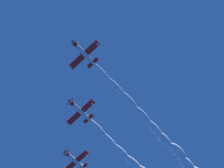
# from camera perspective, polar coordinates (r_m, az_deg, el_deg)

# --- Properties ---
(airplane_lead) EXTENTS (8.11, 8.23, 3.13)m
(airplane_lead) POSITION_cam_1_polar(r_m,az_deg,el_deg) (80.46, -5.26, 5.69)
(airplane_lead) COLOR silver
(airplane_left_wingman) EXTENTS (8.15, 8.25, 3.11)m
(airplane_left_wingman) POSITION_cam_1_polar(r_m,az_deg,el_deg) (86.95, -5.94, -4.83)
(airplane_left_wingman) COLOR silver
(airplane_right_wingman) EXTENTS (8.12, 8.28, 3.06)m
(airplane_right_wingman) POSITION_cam_1_polar(r_m,az_deg,el_deg) (95.19, -6.88, -13.69)
(airplane_right_wingman) COLOR silver
(smoke_trail_lead) EXTENTS (45.61, 38.03, 3.77)m
(smoke_trail_lead) POSITION_cam_1_polar(r_m,az_deg,el_deg) (97.01, 11.75, -12.14)
(smoke_trail_lead) COLOR white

